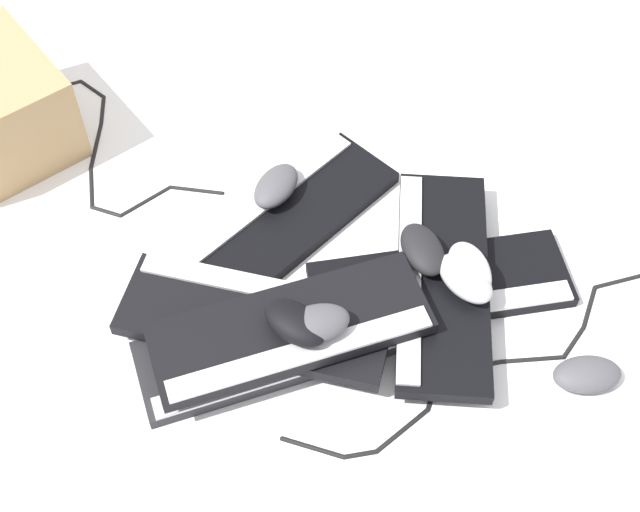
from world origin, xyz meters
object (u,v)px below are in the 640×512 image
mouse_3 (278,185)px  mouse_5 (315,324)px  keyboard_4 (291,330)px  keyboard_3 (255,318)px  mouse_6 (470,269)px  mouse_0 (465,278)px  keyboard_0 (286,221)px  keyboard_2 (440,286)px  mouse_1 (587,374)px  keyboard_5 (441,279)px  mouse_4 (295,323)px  mouse_2 (423,249)px  keyboard_1 (273,347)px

mouse_3 → mouse_5: mouse_5 is taller
keyboard_4 → mouse_5: mouse_5 is taller
keyboard_3 → mouse_6: size_ratio=3.94×
keyboard_4 → mouse_3: keyboard_4 is taller
mouse_0 → keyboard_3: bearing=-116.8°
keyboard_4 → mouse_3: size_ratio=4.22×
keyboard_0 → keyboard_2: size_ratio=1.00×
mouse_1 → mouse_5: mouse_5 is taller
mouse_0 → keyboard_5: bearing=-159.2°
mouse_4 → mouse_5: (-0.02, -0.02, 0.00)m
mouse_1 → mouse_0: bearing=136.3°
keyboard_5 → mouse_2: (0.05, 0.00, 0.04)m
mouse_3 → mouse_6: bearing=85.1°
keyboard_4 → mouse_2: mouse_2 is taller
mouse_0 → mouse_4: bearing=-105.2°
keyboard_0 → mouse_1: mouse_1 is taller
keyboard_0 → mouse_4: mouse_4 is taller
keyboard_0 → keyboard_1: same height
keyboard_0 → keyboard_1: size_ratio=0.99×
keyboard_4 → keyboard_5: (-0.05, -0.27, -0.03)m
mouse_0 → mouse_2: same height
mouse_3 → mouse_6: (-0.35, -0.14, 0.03)m
mouse_6 → mouse_3: bearing=43.6°
keyboard_2 → mouse_3: size_ratio=4.19×
keyboard_4 → keyboard_0: bearing=-32.6°
keyboard_0 → mouse_6: 0.35m
keyboard_3 → keyboard_4: size_ratio=0.93×
keyboard_3 → keyboard_4: keyboard_4 is taller
keyboard_2 → mouse_6: mouse_6 is taller
keyboard_4 → mouse_0: bearing=-107.7°
keyboard_2 → mouse_3: bearing=19.2°
keyboard_1 → mouse_0: bearing=-110.0°
keyboard_2 → keyboard_4: bearing=80.0°
mouse_5 → mouse_1: bearing=157.9°
mouse_5 → keyboard_0: bearing=-95.8°
keyboard_0 → mouse_3: bearing=-22.0°
keyboard_5 → keyboard_1: bearing=76.0°
mouse_2 → keyboard_5: bearing=23.0°
keyboard_2 → keyboard_3: 0.32m
mouse_2 → mouse_3: 0.30m
keyboard_5 → keyboard_2: bearing=-59.4°
mouse_1 → mouse_4: bearing=168.7°
keyboard_2 → mouse_1: bearing=-164.4°
mouse_3 → mouse_6: mouse_6 is taller
keyboard_1 → keyboard_4: size_ratio=1.00×
keyboard_2 → mouse_1: 0.28m
mouse_3 → mouse_5: bearing=39.5°
keyboard_1 → keyboard_0: bearing=-39.2°
keyboard_1 → keyboard_4: keyboard_4 is taller
mouse_0 → mouse_1: mouse_0 is taller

